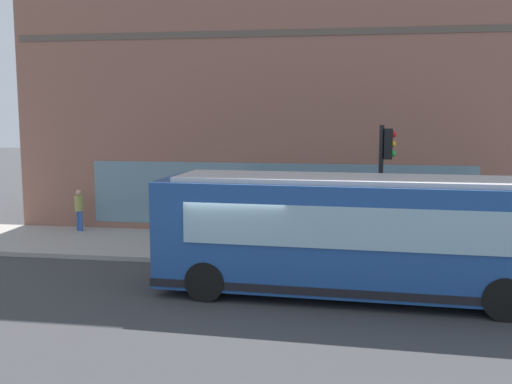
{
  "coord_description": "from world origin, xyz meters",
  "views": [
    {
      "loc": [
        -14.95,
        -2.84,
        4.64
      ],
      "look_at": [
        2.54,
        0.05,
        2.31
      ],
      "focal_mm": 42.04,
      "sensor_mm": 36.0,
      "label": 1
    }
  ],
  "objects_px": {
    "traffic_light_near_corner": "(385,168)",
    "pedestrian_walking_along_curb": "(402,220)",
    "pedestrian_by_light_pole": "(293,222)",
    "pedestrian_near_hydrant": "(79,207)",
    "city_bus_nearside": "(354,236)",
    "fire_hydrant": "(350,238)"
  },
  "relations": [
    {
      "from": "pedestrian_near_hydrant",
      "to": "pedestrian_by_light_pole",
      "type": "bearing_deg",
      "value": -105.52
    },
    {
      "from": "city_bus_nearside",
      "to": "traffic_light_near_corner",
      "type": "xyz_separation_m",
      "value": [
        2.97,
        -0.87,
        1.48
      ]
    },
    {
      "from": "traffic_light_near_corner",
      "to": "pedestrian_walking_along_curb",
      "type": "height_order",
      "value": "traffic_light_near_corner"
    },
    {
      "from": "pedestrian_walking_along_curb",
      "to": "pedestrian_by_light_pole",
      "type": "bearing_deg",
      "value": 104.8
    },
    {
      "from": "city_bus_nearside",
      "to": "pedestrian_near_hydrant",
      "type": "relative_size",
      "value": 6.39
    },
    {
      "from": "traffic_light_near_corner",
      "to": "pedestrian_near_hydrant",
      "type": "xyz_separation_m",
      "value": [
        3.26,
        11.3,
        -1.98
      ]
    },
    {
      "from": "city_bus_nearside",
      "to": "pedestrian_by_light_pole",
      "type": "relative_size",
      "value": 5.76
    },
    {
      "from": "fire_hydrant",
      "to": "pedestrian_by_light_pole",
      "type": "xyz_separation_m",
      "value": [
        -0.98,
        1.83,
        0.65
      ]
    },
    {
      "from": "traffic_light_near_corner",
      "to": "pedestrian_walking_along_curb",
      "type": "relative_size",
      "value": 2.38
    },
    {
      "from": "pedestrian_by_light_pole",
      "to": "pedestrian_walking_along_curb",
      "type": "height_order",
      "value": "pedestrian_by_light_pole"
    },
    {
      "from": "pedestrian_by_light_pole",
      "to": "pedestrian_walking_along_curb",
      "type": "bearing_deg",
      "value": -75.2
    },
    {
      "from": "traffic_light_near_corner",
      "to": "pedestrian_by_light_pole",
      "type": "distance_m",
      "value": 3.51
    },
    {
      "from": "pedestrian_by_light_pole",
      "to": "pedestrian_walking_along_curb",
      "type": "xyz_separation_m",
      "value": [
        0.92,
        -3.49,
        -0.01
      ]
    },
    {
      "from": "pedestrian_by_light_pole",
      "to": "pedestrian_walking_along_curb",
      "type": "relative_size",
      "value": 1.01
    },
    {
      "from": "city_bus_nearside",
      "to": "fire_hydrant",
      "type": "height_order",
      "value": "city_bus_nearside"
    },
    {
      "from": "traffic_light_near_corner",
      "to": "pedestrian_walking_along_curb",
      "type": "bearing_deg",
      "value": -20.16
    },
    {
      "from": "city_bus_nearside",
      "to": "pedestrian_walking_along_curb",
      "type": "height_order",
      "value": "city_bus_nearside"
    },
    {
      "from": "pedestrian_walking_along_curb",
      "to": "pedestrian_near_hydrant",
      "type": "bearing_deg",
      "value": 83.18
    },
    {
      "from": "traffic_light_near_corner",
      "to": "fire_hydrant",
      "type": "xyz_separation_m",
      "value": [
        1.88,
        1.0,
        -2.53
      ]
    },
    {
      "from": "traffic_light_near_corner",
      "to": "pedestrian_walking_along_curb",
      "type": "xyz_separation_m",
      "value": [
        1.83,
        -0.67,
        -1.88
      ]
    },
    {
      "from": "fire_hydrant",
      "to": "pedestrian_by_light_pole",
      "type": "distance_m",
      "value": 2.17
    },
    {
      "from": "city_bus_nearside",
      "to": "pedestrian_walking_along_curb",
      "type": "relative_size",
      "value": 5.81
    }
  ]
}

